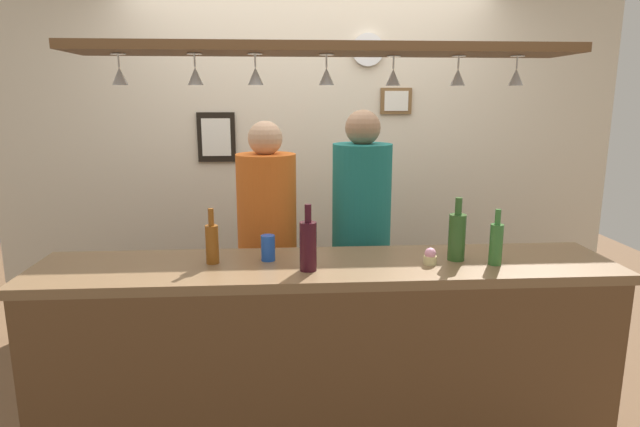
% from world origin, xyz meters
% --- Properties ---
extents(ground_plane, '(8.00, 8.00, 0.00)m').
position_xyz_m(ground_plane, '(0.00, 0.00, 0.00)').
color(ground_plane, brown).
extents(back_wall, '(4.40, 0.06, 2.60)m').
position_xyz_m(back_wall, '(0.00, 1.10, 1.30)').
color(back_wall, beige).
rests_on(back_wall, ground_plane).
extents(bar_counter, '(2.70, 0.55, 1.02)m').
position_xyz_m(bar_counter, '(0.00, -0.50, 0.69)').
color(bar_counter, brown).
rests_on(bar_counter, ground_plane).
extents(overhead_glass_rack, '(2.20, 0.36, 0.04)m').
position_xyz_m(overhead_glass_rack, '(0.00, -0.30, 1.98)').
color(overhead_glass_rack, brown).
extents(hanging_wineglass_far_left, '(0.07, 0.07, 0.13)m').
position_xyz_m(hanging_wineglass_far_left, '(-0.90, -0.28, 1.87)').
color(hanging_wineglass_far_left, silver).
rests_on(hanging_wineglass_far_left, overhead_glass_rack).
extents(hanging_wineglass_left, '(0.07, 0.07, 0.13)m').
position_xyz_m(hanging_wineglass_left, '(-0.57, -0.31, 1.87)').
color(hanging_wineglass_left, silver).
rests_on(hanging_wineglass_left, overhead_glass_rack).
extents(hanging_wineglass_center_left, '(0.07, 0.07, 0.13)m').
position_xyz_m(hanging_wineglass_center_left, '(-0.31, -0.33, 1.87)').
color(hanging_wineglass_center_left, silver).
rests_on(hanging_wineglass_center_left, overhead_glass_rack).
extents(hanging_wineglass_center, '(0.07, 0.07, 0.13)m').
position_xyz_m(hanging_wineglass_center, '(-0.00, -0.31, 1.87)').
color(hanging_wineglass_center, silver).
rests_on(hanging_wineglass_center, overhead_glass_rack).
extents(hanging_wineglass_center_right, '(0.07, 0.07, 0.13)m').
position_xyz_m(hanging_wineglass_center_right, '(0.31, -0.23, 1.87)').
color(hanging_wineglass_center_right, silver).
rests_on(hanging_wineglass_center_right, overhead_glass_rack).
extents(hanging_wineglass_right, '(0.07, 0.07, 0.13)m').
position_xyz_m(hanging_wineglass_right, '(0.60, -0.27, 1.87)').
color(hanging_wineglass_right, silver).
rests_on(hanging_wineglass_right, overhead_glass_rack).
extents(hanging_wineglass_far_right, '(0.07, 0.07, 0.13)m').
position_xyz_m(hanging_wineglass_far_right, '(0.87, -0.29, 1.87)').
color(hanging_wineglass_far_right, silver).
rests_on(hanging_wineglass_far_right, overhead_glass_rack).
extents(person_left_orange_shirt, '(0.34, 0.34, 1.65)m').
position_xyz_m(person_left_orange_shirt, '(-0.29, 0.29, 0.99)').
color(person_left_orange_shirt, '#2D334C').
rests_on(person_left_orange_shirt, ground_plane).
extents(person_right_teal_shirt, '(0.34, 0.34, 1.71)m').
position_xyz_m(person_right_teal_shirt, '(0.25, 0.29, 1.03)').
color(person_right_teal_shirt, '#2D334C').
rests_on(person_right_teal_shirt, ground_plane).
extents(bottle_beer_amber_tall, '(0.06, 0.06, 0.26)m').
position_xyz_m(bottle_beer_amber_tall, '(-0.53, -0.32, 1.12)').
color(bottle_beer_amber_tall, brown).
rests_on(bottle_beer_amber_tall, bar_counter).
extents(bottle_wine_dark_red, '(0.08, 0.08, 0.30)m').
position_xyz_m(bottle_wine_dark_red, '(-0.09, -0.45, 1.14)').
color(bottle_wine_dark_red, '#380F19').
rests_on(bottle_wine_dark_red, bar_counter).
extents(bottle_beer_green_import, '(0.06, 0.06, 0.26)m').
position_xyz_m(bottle_beer_green_import, '(0.77, -0.43, 1.12)').
color(bottle_beer_green_import, '#336B2D').
rests_on(bottle_beer_green_import, bar_counter).
extents(bottle_champagne_green, '(0.08, 0.08, 0.30)m').
position_xyz_m(bottle_champagne_green, '(0.62, -0.34, 1.14)').
color(bottle_champagne_green, '#2D5623').
rests_on(bottle_champagne_green, bar_counter).
extents(drink_can, '(0.07, 0.07, 0.12)m').
position_xyz_m(drink_can, '(-0.27, -0.29, 1.08)').
color(drink_can, '#1E4CB2').
rests_on(drink_can, bar_counter).
extents(cupcake, '(0.06, 0.06, 0.08)m').
position_xyz_m(cupcake, '(0.47, -0.40, 1.05)').
color(cupcake, beige).
rests_on(cupcake, bar_counter).
extents(picture_frame_upper_small, '(0.22, 0.02, 0.18)m').
position_xyz_m(picture_frame_upper_small, '(0.60, 1.06, 1.75)').
color(picture_frame_upper_small, brown).
rests_on(picture_frame_upper_small, back_wall).
extents(picture_frame_caricature, '(0.26, 0.02, 0.34)m').
position_xyz_m(picture_frame_caricature, '(-0.66, 1.06, 1.51)').
color(picture_frame_caricature, black).
rests_on(picture_frame_caricature, back_wall).
extents(wall_clock, '(0.22, 0.03, 0.22)m').
position_xyz_m(wall_clock, '(0.39, 1.05, 2.09)').
color(wall_clock, white).
rests_on(wall_clock, back_wall).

